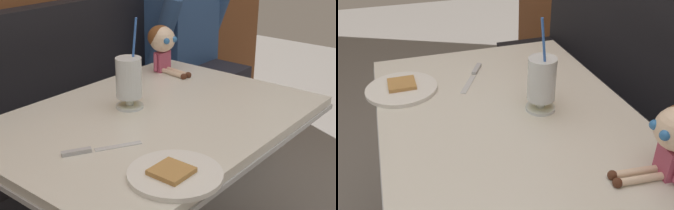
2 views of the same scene
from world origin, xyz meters
The scene contains 5 objects.
booth_bench centered at (0.00, 0.81, 0.33)m, with size 2.60×0.48×1.00m.
diner_table centered at (0.00, 0.18, 0.54)m, with size 1.11×0.81×0.74m.
toast_plate centered at (-0.27, -0.13, 0.75)m, with size 0.25×0.25×0.03m.
milkshake_glass centered at (0.00, 0.29, 0.84)m, with size 0.10×0.10×0.32m.
butter_knife centered at (-0.32, 0.15, 0.74)m, with size 0.21×0.13×0.01m.
Camera 2 is at (0.97, -0.15, 1.39)m, focal length 40.74 mm.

